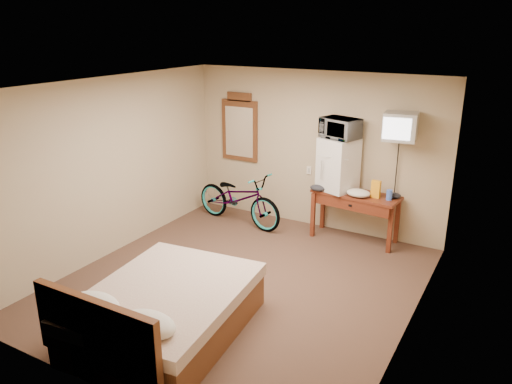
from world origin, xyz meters
The scene contains 13 objects.
room centered at (0.00, 0.00, 1.25)m, with size 4.60×4.64×2.50m.
desk centered at (0.80, 2.00, 0.63)m, with size 1.34×0.62×0.75m.
mini_fridge centered at (0.49, 2.06, 1.15)m, with size 0.62×0.61×0.80m.
microwave centered at (0.49, 2.06, 1.70)m, with size 0.55×0.37×0.30m, color silver.
snack_bag centered at (1.11, 1.99, 0.88)m, with size 0.13×0.07×0.26m, color #FFA516.
blue_cup centered at (1.31, 1.98, 0.83)m, with size 0.09×0.09×0.15m, color #406ADC.
cloth_cream centered at (0.88, 1.91, 0.80)m, with size 0.35×0.27×0.11m, color silver.
cloth_dark_a centered at (0.26, 1.86, 0.80)m, with size 0.24×0.18×0.09m, color black.
cloth_dark_b centered at (1.36, 2.11, 0.79)m, with size 0.17×0.14×0.08m, color black.
crt_television centered at (1.37, 2.02, 1.82)m, with size 0.49×0.59×0.39m.
wall_mirror centered at (-1.37, 2.27, 1.48)m, with size 0.68×0.04×1.15m.
bicycle centered at (-1.08, 1.74, 0.44)m, with size 0.59×1.69×0.89m, color black.
bed centered at (-0.12, -1.38, 0.30)m, with size 1.68×2.11×0.90m.
Camera 1 is at (2.98, -4.85, 3.16)m, focal length 35.00 mm.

